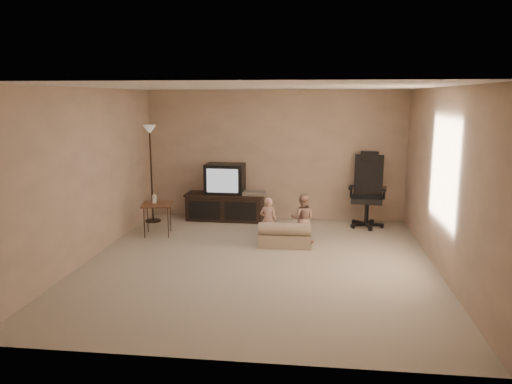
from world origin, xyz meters
TOP-DOWN VIEW (x-y plane):
  - floor at (0.00, 0.00)m, footprint 5.50×5.50m
  - room_shell at (0.00, 0.00)m, footprint 5.50×5.50m
  - tv_stand at (-0.93, 2.49)m, footprint 1.55×0.60m
  - office_chair at (1.75, 2.33)m, footprint 0.72×0.75m
  - side_table at (-1.92, 1.28)m, footprint 0.58×0.58m
  - floor_lamp at (-2.30, 2.18)m, footprint 0.29×0.29m
  - child_sofa at (0.32, 0.86)m, footprint 0.85×0.49m
  - toddler_left at (0.04, 1.02)m, footprint 0.29×0.22m
  - toddler_right at (0.60, 1.11)m, footprint 0.41×0.24m

SIDE VIEW (x-z plane):
  - floor at x=0.00m, z-range 0.00..0.00m
  - child_sofa at x=0.32m, z-range -0.04..0.37m
  - toddler_left at x=0.04m, z-range 0.00..0.76m
  - toddler_right at x=0.60m, z-range 0.00..0.81m
  - tv_stand at x=-0.93m, z-range -0.09..1.01m
  - office_chair at x=1.75m, z-range -0.19..1.19m
  - side_table at x=-1.92m, z-range 0.16..0.91m
  - floor_lamp at x=-2.30m, z-range 0.42..2.27m
  - room_shell at x=0.00m, z-range -1.23..4.27m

